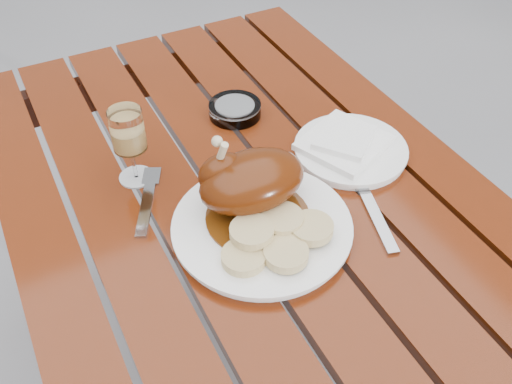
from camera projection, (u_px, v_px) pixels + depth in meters
table at (248, 312)px, 1.27m from camera, size 0.80×1.20×0.75m
dinner_plate at (262, 228)px, 0.93m from camera, size 0.35×0.35×0.02m
roast_duck at (248, 181)px, 0.92m from camera, size 0.18×0.18×0.13m
bread_dumplings at (275, 238)px, 0.88m from camera, size 0.19×0.13×0.03m
wine_glass at (131, 146)px, 0.98m from camera, size 0.08×0.08×0.15m
side_plate at (351, 150)px, 1.07m from camera, size 0.26×0.26×0.02m
napkin at (344, 143)px, 1.07m from camera, size 0.19×0.18×0.01m
ashtray at (235, 110)px, 1.16m from camera, size 0.14×0.14×0.03m
fork at (147, 203)px, 0.98m from camera, size 0.09×0.15×0.01m
knife at (372, 208)px, 0.97m from camera, size 0.08×0.21×0.01m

